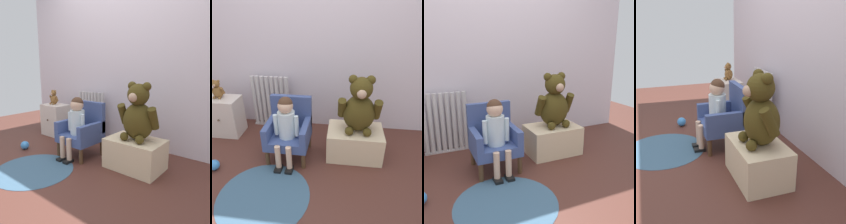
# 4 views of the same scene
# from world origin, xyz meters

# --- Properties ---
(ground_plane) EXTENTS (6.00, 6.00, 0.00)m
(ground_plane) POSITION_xyz_m (0.00, 0.00, 0.00)
(ground_plane) COLOR #4E2921
(back_wall) EXTENTS (3.80, 0.05, 2.40)m
(back_wall) POSITION_xyz_m (0.00, 1.28, 1.20)
(back_wall) COLOR silver
(back_wall) RESTS_ON ground_plane
(radiator) EXTENTS (0.50, 0.05, 0.68)m
(radiator) POSITION_xyz_m (-0.52, 1.16, 0.34)
(radiator) COLOR beige
(radiator) RESTS_ON ground_plane
(small_dresser) EXTENTS (0.39, 0.31, 0.48)m
(small_dresser) POSITION_xyz_m (-1.04, 0.89, 0.24)
(small_dresser) COLOR beige
(small_dresser) RESTS_ON ground_plane
(child_armchair) EXTENTS (0.43, 0.42, 0.63)m
(child_armchair) POSITION_xyz_m (-0.14, 0.59, 0.30)
(child_armchair) COLOR #3C4D83
(child_armchair) RESTS_ON ground_plane
(child_figure) EXTENTS (0.25, 0.35, 0.71)m
(child_figure) POSITION_xyz_m (-0.14, 0.48, 0.46)
(child_figure) COLOR silver
(child_figure) RESTS_ON ground_plane
(low_bench) EXTENTS (0.57, 0.39, 0.31)m
(low_bench) POSITION_xyz_m (0.55, 0.65, 0.16)
(low_bench) COLOR beige
(low_bench) RESTS_ON ground_plane
(large_teddy_bear) EXTENTS (0.43, 0.30, 0.59)m
(large_teddy_bear) POSITION_xyz_m (0.57, 0.66, 0.57)
(large_teddy_bear) COLOR #403412
(large_teddy_bear) RESTS_ON low_bench
(small_teddy_bear) EXTENTS (0.16, 0.11, 0.22)m
(small_teddy_bear) POSITION_xyz_m (-1.07, 0.91, 0.58)
(small_teddy_bear) COLOR brown
(small_teddy_bear) RESTS_ON small_dresser
(floor_rug) EXTENTS (0.81, 0.81, 0.01)m
(floor_rug) POSITION_xyz_m (-0.23, -0.04, 0.00)
(floor_rug) COLOR #385771
(floor_rug) RESTS_ON ground_plane
(toy_ball) EXTENTS (0.11, 0.11, 0.11)m
(toy_ball) POSITION_xyz_m (-0.84, 0.23, 0.05)
(toy_ball) COLOR #3B85D1
(toy_ball) RESTS_ON ground_plane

